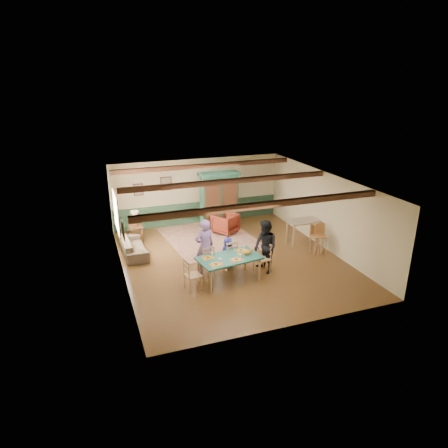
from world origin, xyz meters
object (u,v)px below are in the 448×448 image
object	(u,v)px
dining_chair_end_right	(262,258)
counter_table	(303,233)
dining_table	(229,269)
dining_chair_far_right	(229,254)
dining_chair_far_left	(206,259)
end_table	(136,233)
person_woman	(265,247)
bar_stool_left	(316,239)
person_man	(205,247)
cat	(247,252)
sofa	(134,247)
bar_stool_right	(321,240)
person_child	(228,253)
armoire	(219,200)
table_lamp	(135,218)
dining_chair_end_left	(193,275)
armchair	(225,223)

from	to	relation	value
dining_chair_end_right	counter_table	size ratio (longest dim) A/B	0.85
dining_table	dining_chair_far_right	bearing A→B (deg)	69.54
dining_chair_far_left	end_table	bearing A→B (deg)	-72.95
person_woman	bar_stool_left	world-z (taller)	person_woman
person_woman	counter_table	distance (m)	2.70
person_man	dining_table	bearing A→B (deg)	116.57
dining_chair_far_right	cat	size ratio (longest dim) A/B	2.64
sofa	counter_table	bearing A→B (deg)	-103.95
bar_stool_right	dining_chair_far_right	bearing A→B (deg)	-174.22
counter_table	bar_stool_left	world-z (taller)	bar_stool_left
dining_table	person_child	world-z (taller)	person_child
person_man	person_woman	distance (m)	1.86
armoire	bar_stool_right	world-z (taller)	armoire
dining_chair_far_right	dining_chair_end_right	distance (m)	1.06
cat	table_lamp	bearing A→B (deg)	114.94
person_man	person_child	distance (m)	0.89
dining_chair_end_left	bar_stool_right	distance (m)	4.90
dining_chair_far_left	dining_chair_end_right	bearing A→B (deg)	155.08
person_woman	armoire	distance (m)	4.28
table_lamp	person_woman	bearing A→B (deg)	-48.87
dining_chair_end_left	sofa	xyz separation A→B (m)	(-1.26, 3.09, -0.21)
dining_chair_end_left	person_woman	distance (m)	2.47
sofa	bar_stool_right	size ratio (longest dim) A/B	1.78
person_man	cat	distance (m)	1.33
dining_chair_end_right	end_table	world-z (taller)	dining_chair_end_right
dining_chair_far_left	table_lamp	distance (m)	3.84
bar_stool_right	person_child	bearing A→B (deg)	-175.59
armoire	dining_chair_far_left	bearing A→B (deg)	-113.77
dining_table	armchair	size ratio (longest dim) A/B	2.15
person_man	bar_stool_right	world-z (taller)	person_man
cat	sofa	xyz separation A→B (m)	(-2.99, 2.93, -0.58)
dining_chair_end_left	dining_chair_far_right	bearing A→B (deg)	-65.08
cat	end_table	bearing A→B (deg)	114.94
counter_table	bar_stool_right	distance (m)	0.95
person_man	person_woman	xyz separation A→B (m)	(1.78, -0.55, -0.04)
person_man	counter_table	xyz separation A→B (m)	(3.99, 0.96, -0.41)
dining_chair_end_right	table_lamp	world-z (taller)	table_lamp
dining_chair_far_left	dining_chair_far_right	xyz separation A→B (m)	(0.80, 0.12, 0.00)
person_woman	person_child	world-z (taller)	person_woman
dining_chair_far_left	person_child	world-z (taller)	person_child
armoire	armchair	world-z (taller)	armoire
bar_stool_left	dining_table	bearing A→B (deg)	-169.13
person_child	armoire	distance (m)	3.77
person_child	table_lamp	world-z (taller)	table_lamp
dining_chair_far_left	end_table	distance (m)	3.83
dining_chair_far_right	armchair	distance (m)	3.15
dining_table	sofa	bearing A→B (deg)	129.70
table_lamp	bar_stool_right	world-z (taller)	table_lamp
dining_chair_end_left	armchair	xyz separation A→B (m)	(2.40, 3.96, -0.10)
dining_chair_far_left	person_man	distance (m)	0.40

